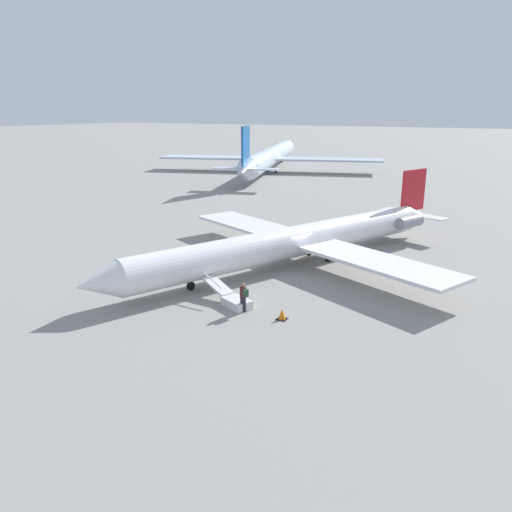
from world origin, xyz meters
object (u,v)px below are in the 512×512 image
at_px(airplane_far_left, 271,156).
at_px(boarding_stairs, 233,299).
at_px(airplane_main, 302,240).
at_px(passenger, 243,295).

height_order(airplane_far_left, boarding_stairs, airplane_far_left).
height_order(airplane_main, boarding_stairs, airplane_main).
relative_size(airplane_main, boarding_stairs, 7.53).
distance_m(boarding_stairs, passenger, 1.41).
relative_size(airplane_main, airplane_far_left, 0.60).
bearing_deg(airplane_far_left, passenger, -172.17).
relative_size(airplane_far_left, boarding_stairs, 12.54).
bearing_deg(boarding_stairs, airplane_main, -67.70).
height_order(airplane_far_left, passenger, airplane_far_left).
relative_size(airplane_far_left, passenger, 29.49).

